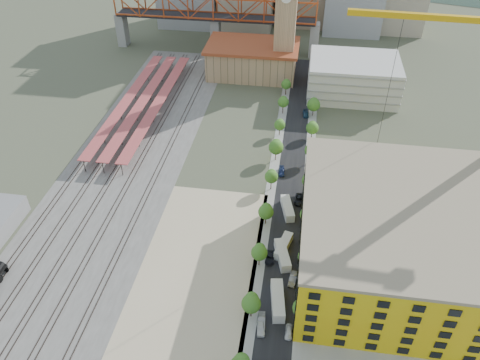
# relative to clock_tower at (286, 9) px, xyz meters

# --- Properties ---
(ground) EXTENTS (400.00, 400.00, 0.00)m
(ground) POSITION_rel_clock_tower_xyz_m (-8.00, -79.99, -28.70)
(ground) COLOR #474C38
(ground) RESTS_ON ground
(ballast_strip) EXTENTS (36.00, 165.00, 0.06)m
(ballast_strip) POSITION_rel_clock_tower_xyz_m (-44.00, -62.49, -28.67)
(ballast_strip) COLOR #605E59
(ballast_strip) RESTS_ON ground
(dirt_lot) EXTENTS (28.00, 67.00, 0.06)m
(dirt_lot) POSITION_rel_clock_tower_xyz_m (-12.00, -111.49, -28.67)
(dirt_lot) COLOR tan
(dirt_lot) RESTS_ON ground
(street_asphalt) EXTENTS (12.00, 170.00, 0.06)m
(street_asphalt) POSITION_rel_clock_tower_xyz_m (8.00, -64.99, -28.67)
(street_asphalt) COLOR black
(street_asphalt) RESTS_ON ground
(sidewalk_west) EXTENTS (3.00, 170.00, 0.04)m
(sidewalk_west) POSITION_rel_clock_tower_xyz_m (2.50, -64.99, -28.68)
(sidewalk_west) COLOR gray
(sidewalk_west) RESTS_ON ground
(sidewalk_east) EXTENTS (3.00, 170.00, 0.04)m
(sidewalk_east) POSITION_rel_clock_tower_xyz_m (13.50, -64.99, -28.68)
(sidewalk_east) COLOR gray
(sidewalk_east) RESTS_ON ground
(construction_pad) EXTENTS (50.00, 90.00, 0.06)m
(construction_pad) POSITION_rel_clock_tower_xyz_m (37.00, -99.99, -28.67)
(construction_pad) COLOR gray
(construction_pad) RESTS_ON ground
(rail_tracks) EXTENTS (26.56, 160.00, 0.18)m
(rail_tracks) POSITION_rel_clock_tower_xyz_m (-45.80, -62.49, -28.55)
(rail_tracks) COLOR #382B23
(rail_tracks) RESTS_ON ground
(platform_canopies) EXTENTS (16.00, 80.00, 4.12)m
(platform_canopies) POSITION_rel_clock_tower_xyz_m (-49.00, -34.99, -24.70)
(platform_canopies) COLOR #B34945
(platform_canopies) RESTS_ON ground
(station_hall) EXTENTS (38.00, 24.00, 13.10)m
(station_hall) POSITION_rel_clock_tower_xyz_m (-13.00, 2.01, -22.03)
(station_hall) COLOR tan
(station_hall) RESTS_ON ground
(clock_tower) EXTENTS (12.00, 12.00, 52.00)m
(clock_tower) POSITION_rel_clock_tower_xyz_m (0.00, 0.00, 0.00)
(clock_tower) COLOR tan
(clock_tower) RESTS_ON ground
(parking_garage) EXTENTS (34.00, 26.00, 14.00)m
(parking_garage) POSITION_rel_clock_tower_xyz_m (28.00, -9.99, -21.70)
(parking_garage) COLOR silver
(parking_garage) RESTS_ON ground
(truss_bridge) EXTENTS (94.00, 9.60, 25.60)m
(truss_bridge) POSITION_rel_clock_tower_xyz_m (-33.00, 25.01, -9.83)
(truss_bridge) COLOR gray
(truss_bridge) RESTS_ON ground
(construction_building) EXTENTS (44.60, 50.60, 18.80)m
(construction_building) POSITION_rel_clock_tower_xyz_m (34.00, -99.99, -19.29)
(construction_building) COLOR yellow
(construction_building) RESTS_ON ground
(street_trees) EXTENTS (15.40, 124.40, 8.00)m
(street_trees) POSITION_rel_clock_tower_xyz_m (8.00, -74.99, -28.70)
(street_trees) COLOR #35691F
(street_trees) RESTS_ON ground
(distant_hills) EXTENTS (647.00, 264.00, 227.00)m
(distant_hills) POSITION_rel_clock_tower_xyz_m (37.28, 180.01, -108.23)
(distant_hills) COLOR #4C6B59
(distant_hills) RESTS_ON ground
(site_trailer_a) EXTENTS (4.14, 10.58, 2.82)m
(site_trailer_a) POSITION_rel_clock_tower_xyz_m (8.00, -116.06, -27.29)
(site_trailer_a) COLOR silver
(site_trailer_a) RESTS_ON ground
(site_trailer_b) EXTENTS (4.99, 9.76, 2.58)m
(site_trailer_b) POSITION_rel_clock_tower_xyz_m (8.00, -102.11, -27.40)
(site_trailer_b) COLOR silver
(site_trailer_b) RESTS_ON ground
(site_trailer_c) EXTENTS (4.41, 9.01, 2.39)m
(site_trailer_c) POSITION_rel_clock_tower_xyz_m (8.00, -98.84, -27.50)
(site_trailer_c) COLOR silver
(site_trailer_c) RESTS_ON ground
(site_trailer_d) EXTENTS (4.58, 9.49, 2.51)m
(site_trailer_d) POSITION_rel_clock_tower_xyz_m (8.00, -84.35, -27.44)
(site_trailer_d) COLOR silver
(site_trailer_d) RESTS_ON ground
(car_0) EXTENTS (2.44, 4.59, 1.49)m
(car_0) POSITION_rel_clock_tower_xyz_m (5.00, -123.15, -27.95)
(car_0) COLOR silver
(car_0) RESTS_ON ground
(car_1) EXTENTS (1.97, 4.54, 1.45)m
(car_1) POSITION_rel_clock_tower_xyz_m (5.00, -121.30, -27.97)
(car_1) COLOR gray
(car_1) RESTS_ON ground
(car_2) EXTENTS (2.27, 4.76, 1.31)m
(car_2) POSITION_rel_clock_tower_xyz_m (5.00, -102.83, -28.04)
(car_2) COLOR black
(car_2) RESTS_ON ground
(car_3) EXTENTS (2.24, 4.78, 1.35)m
(car_3) POSITION_rel_clock_tower_xyz_m (5.00, -66.81, -28.02)
(car_3) COLOR navy
(car_3) RESTS_ON ground
(car_4) EXTENTS (1.64, 3.85, 1.30)m
(car_4) POSITION_rel_clock_tower_xyz_m (11.00, -123.22, -28.05)
(car_4) COLOR silver
(car_4) RESTS_ON ground
(car_5) EXTENTS (2.23, 4.81, 1.53)m
(car_5) POSITION_rel_clock_tower_xyz_m (11.00, -108.78, -27.93)
(car_5) COLOR gray
(car_5) RESTS_ON ground
(car_6) EXTENTS (2.69, 5.31, 1.44)m
(car_6) POSITION_rel_clock_tower_xyz_m (11.00, -79.47, -27.98)
(car_6) COLOR black
(car_6) RESTS_ON ground
(car_7) EXTENTS (2.46, 5.10, 1.43)m
(car_7) POSITION_rel_clock_tower_xyz_m (11.00, -30.20, -27.98)
(car_7) COLOR navy
(car_7) RESTS_ON ground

